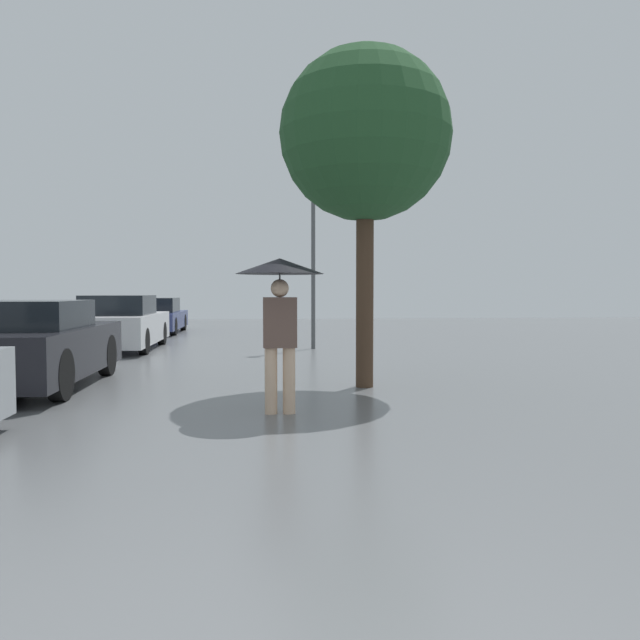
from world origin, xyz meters
TOP-DOWN VIEW (x-y plane):
  - pedestrian at (0.37, 5.31)m, footprint 1.02×1.02m
  - parked_car_second at (-3.15, 7.63)m, footprint 1.68×4.05m
  - parked_car_third at (-3.16, 13.67)m, footprint 1.71×4.35m
  - parked_car_farthest at (-3.25, 19.75)m, footprint 1.63×4.33m
  - tree at (1.69, 7.20)m, footprint 2.50×2.50m
  - street_lamp at (1.50, 13.40)m, footprint 0.30×0.30m

SIDE VIEW (x-z plane):
  - parked_car_farthest at x=-3.25m, z-range -0.04..1.15m
  - parked_car_third at x=-3.16m, z-range -0.04..1.27m
  - parked_car_second at x=-3.15m, z-range -0.02..1.25m
  - pedestrian at x=0.37m, z-range 0.53..2.31m
  - street_lamp at x=1.50m, z-range 0.71..5.10m
  - tree at x=1.69m, z-range 1.19..6.12m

